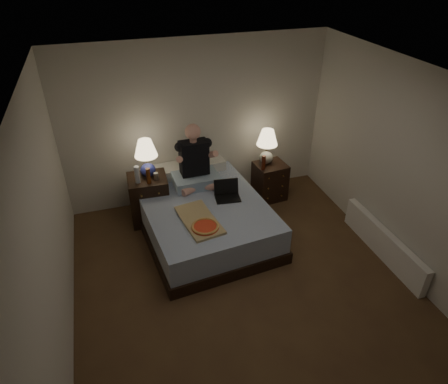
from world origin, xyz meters
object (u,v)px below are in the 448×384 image
object	(u,v)px
nightstand_right	(270,181)
water_bottle	(137,175)
nightstand_left	(149,199)
radiator	(383,243)
laptop	(228,191)
beer_bottle_left	(148,176)
soda_can	(156,176)
pizza_box	(205,227)
lamp_left	(147,158)
person	(195,156)
bed	(203,216)
beer_bottle_right	(264,163)

from	to	relation	value
nightstand_right	water_bottle	xyz separation A→B (m)	(-2.06, -0.10, 0.54)
nightstand_left	radiator	distance (m)	3.31
laptop	beer_bottle_left	bearing A→B (deg)	163.37
nightstand_left	soda_can	xyz separation A→B (m)	(0.13, -0.07, 0.41)
pizza_box	soda_can	bearing A→B (deg)	101.24
lamp_left	soda_can	xyz separation A→B (m)	(0.09, -0.13, -0.23)
person	radiator	xyz separation A→B (m)	(2.11, -1.66, -0.80)
beer_bottle_left	laptop	size ratio (longest dim) A/B	0.68
nightstand_right	water_bottle	distance (m)	2.13
bed	laptop	world-z (taller)	laptop
soda_can	beer_bottle_right	bearing A→B (deg)	-0.56
person	bed	bearing A→B (deg)	-94.40
water_bottle	soda_can	world-z (taller)	water_bottle
soda_can	pizza_box	size ratio (longest dim) A/B	0.13
lamp_left	pizza_box	size ratio (longest dim) A/B	0.74
nightstand_right	lamp_left	xyz separation A→B (m)	(-1.89, 0.04, 0.69)
bed	water_bottle	world-z (taller)	water_bottle
nightstand_right	beer_bottle_right	xyz separation A→B (m)	(-0.17, -0.11, 0.42)
beer_bottle_left	laptop	world-z (taller)	beer_bottle_left
beer_bottle_right	nightstand_left	bearing A→B (deg)	177.05
beer_bottle_left	radiator	world-z (taller)	beer_bottle_left
person	lamp_left	bearing A→B (deg)	166.09
bed	nightstand_right	xyz separation A→B (m)	(1.26, 0.55, 0.04)
radiator	soda_can	bearing A→B (deg)	147.94
nightstand_right	water_bottle	world-z (taller)	water_bottle
laptop	nightstand_right	bearing A→B (deg)	41.01
soda_can	nightstand_left	bearing A→B (deg)	149.37
nightstand_left	lamp_left	size ratio (longest dim) A/B	1.28
water_bottle	radiator	distance (m)	3.43
beer_bottle_left	nightstand_right	bearing A→B (deg)	4.98
lamp_left	beer_bottle_left	size ratio (longest dim) A/B	2.43
bed	radiator	world-z (taller)	bed
soda_can	person	bearing A→B (deg)	-1.75
laptop	nightstand_left	bearing A→B (deg)	156.88
lamp_left	beer_bottle_right	xyz separation A→B (m)	(1.72, -0.14, -0.27)
pizza_box	radiator	distance (m)	2.37
soda_can	beer_bottle_left	size ratio (longest dim) A/B	0.43
bed	water_bottle	distance (m)	1.08
water_bottle	radiator	size ratio (longest dim) A/B	0.16
pizza_box	laptop	bearing A→B (deg)	40.96
bed	beer_bottle_right	world-z (taller)	beer_bottle_right
nightstand_right	soda_can	world-z (taller)	soda_can
laptop	pizza_box	bearing A→B (deg)	-122.63
person	laptop	distance (m)	0.69
beer_bottle_left	bed	bearing A→B (deg)	-30.44
nightstand_left	beer_bottle_right	distance (m)	1.79
bed	beer_bottle_right	size ratio (longest dim) A/B	9.23
bed	radiator	size ratio (longest dim) A/B	1.33
radiator	bed	bearing A→B (deg)	150.36
soda_can	beer_bottle_left	bearing A→B (deg)	-145.55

